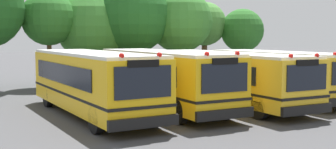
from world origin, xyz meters
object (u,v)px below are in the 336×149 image
(tree_3, at_px, (91,25))
(tree_4, at_px, (135,16))
(tree_6, at_px, (205,25))
(school_bus_1, at_px, (163,77))
(school_bus_0, at_px, (92,81))
(tree_2, at_px, (46,18))
(tree_7, at_px, (242,31))
(tree_5, at_px, (182,21))
(school_bus_2, at_px, (225,76))
(school_bus_3, at_px, (278,73))

(tree_3, xyz_separation_m, tree_4, (2.66, -1.41, 0.58))
(tree_4, relative_size, tree_6, 1.22)
(school_bus_1, distance_m, tree_6, 14.57)
(tree_6, bearing_deg, tree_4, -172.39)
(tree_3, bearing_deg, tree_6, -3.74)
(school_bus_0, distance_m, tree_3, 12.32)
(tree_4, distance_m, tree_6, 6.29)
(school_bus_1, bearing_deg, tree_3, -91.93)
(tree_2, distance_m, tree_7, 14.46)
(tree_2, xyz_separation_m, tree_5, (9.23, -1.46, -0.09))
(school_bus_2, bearing_deg, school_bus_1, -2.09)
(school_bus_0, height_order, tree_3, tree_3)
(school_bus_3, bearing_deg, tree_6, -101.77)
(tree_3, height_order, tree_6, tree_3)
(school_bus_0, xyz_separation_m, tree_4, (6.42, 10.01, 3.25))
(school_bus_2, height_order, tree_3, tree_3)
(tree_2, height_order, tree_3, tree_3)
(tree_3, relative_size, tree_6, 1.09)
(tree_7, bearing_deg, school_bus_1, -141.35)
(school_bus_0, distance_m, school_bus_3, 10.05)
(school_bus_0, bearing_deg, school_bus_3, 177.59)
(tree_6, bearing_deg, tree_3, 176.26)
(school_bus_1, height_order, tree_3, tree_3)
(school_bus_2, bearing_deg, school_bus_3, 179.83)
(school_bus_0, xyz_separation_m, school_bus_2, (6.69, -0.18, -0.06))
(school_bus_3, distance_m, tree_7, 10.93)
(school_bus_0, bearing_deg, tree_4, -123.86)
(school_bus_3, distance_m, tree_2, 14.91)
(school_bus_1, xyz_separation_m, school_bus_2, (3.34, -0.15, -0.05))
(school_bus_3, height_order, tree_7, tree_7)
(tree_2, xyz_separation_m, tree_4, (5.80, -0.90, 0.21))
(school_bus_1, height_order, tree_6, tree_6)
(school_bus_0, xyz_separation_m, school_bus_1, (3.35, -0.04, -0.01))
(school_bus_0, bearing_deg, school_bus_2, 177.26)
(school_bus_0, relative_size, tree_2, 1.61)
(tree_5, xyz_separation_m, tree_7, (5.11, -0.20, -0.69))
(school_bus_0, bearing_deg, tree_2, -94.45)
(school_bus_2, distance_m, tree_3, 12.27)
(school_bus_3, xyz_separation_m, tree_6, (2.60, 11.06, 2.84))
(tree_5, distance_m, tree_7, 5.17)
(tree_4, xyz_separation_m, tree_5, (3.43, -0.55, -0.30))
(school_bus_2, bearing_deg, tree_5, -107.74)
(school_bus_0, distance_m, school_bus_2, 6.69)
(tree_5, bearing_deg, school_bus_2, -108.16)
(school_bus_0, height_order, tree_2, tree_2)
(tree_3, distance_m, tree_5, 6.40)
(school_bus_2, height_order, tree_4, tree_4)
(school_bus_2, relative_size, tree_6, 1.83)
(school_bus_1, height_order, tree_2, tree_2)
(tree_6, bearing_deg, school_bus_2, -118.37)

